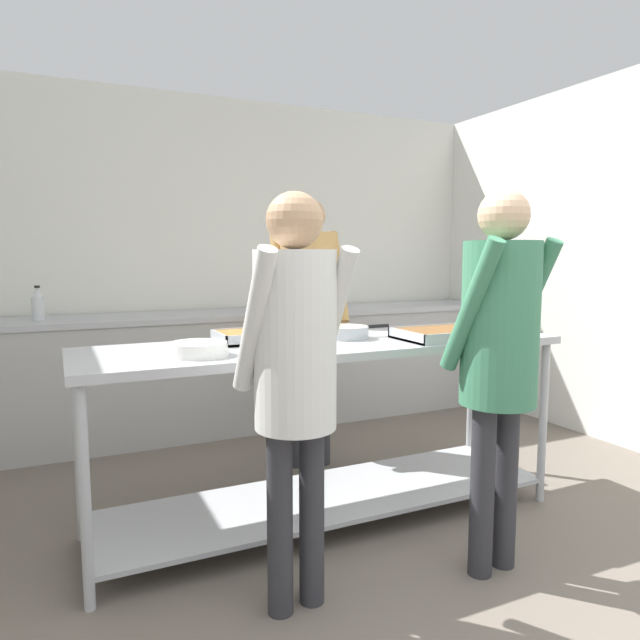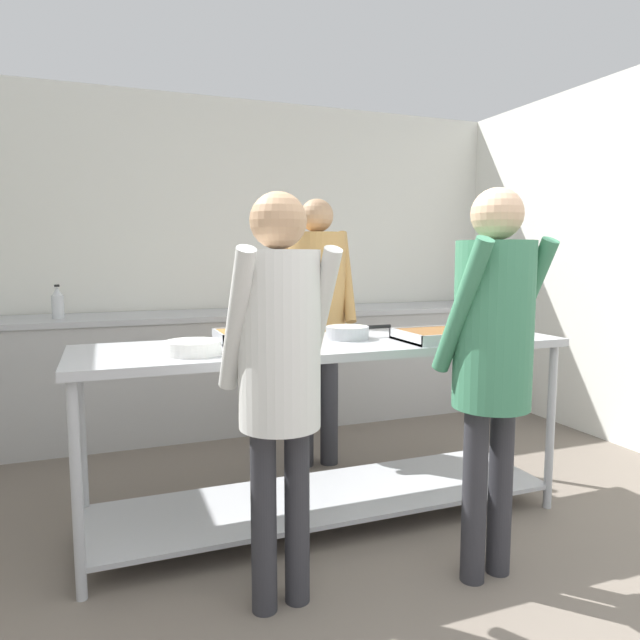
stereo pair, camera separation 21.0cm
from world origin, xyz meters
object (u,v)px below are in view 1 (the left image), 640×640
(serving_tray_vegetables, at_px, (443,334))
(cook_behind_counter, at_px, (309,303))
(guest_serving_right, at_px, (499,339))
(guest_serving_left, at_px, (295,355))
(serving_tray_roast, at_px, (260,336))
(sauce_pan, at_px, (347,332))
(plate_stack, at_px, (199,349))
(water_bottle, at_px, (38,305))

(serving_tray_vegetables, relative_size, cook_behind_counter, 0.27)
(guest_serving_right, bearing_deg, guest_serving_left, 172.71)
(serving_tray_roast, distance_m, sauce_pan, 0.46)
(serving_tray_roast, relative_size, serving_tray_vegetables, 0.96)
(serving_tray_roast, bearing_deg, plate_stack, -141.81)
(guest_serving_right, relative_size, cook_behind_counter, 0.95)
(sauce_pan, height_order, cook_behind_counter, cook_behind_counter)
(plate_stack, xyz_separation_m, serving_tray_roast, (0.38, 0.30, -0.00))
(serving_tray_vegetables, bearing_deg, water_bottle, 134.98)
(guest_serving_left, relative_size, cook_behind_counter, 0.93)
(guest_serving_right, bearing_deg, plate_stack, 151.51)
(guest_serving_right, bearing_deg, serving_tray_vegetables, 75.78)
(serving_tray_roast, xyz_separation_m, cook_behind_counter, (0.53, 0.58, 0.10))
(sauce_pan, xyz_separation_m, guest_serving_right, (0.30, -0.80, 0.05))
(cook_behind_counter, relative_size, water_bottle, 7.22)
(water_bottle, bearing_deg, guest_serving_left, -69.19)
(plate_stack, xyz_separation_m, guest_serving_right, (1.12, -0.61, 0.06))
(plate_stack, bearing_deg, water_bottle, 109.27)
(serving_tray_vegetables, bearing_deg, serving_tray_roast, 159.09)
(serving_tray_vegetables, distance_m, guest_serving_right, 0.59)
(cook_behind_counter, bearing_deg, guest_serving_left, -115.80)
(serving_tray_roast, xyz_separation_m, sauce_pan, (0.44, -0.11, 0.01))
(sauce_pan, distance_m, cook_behind_counter, 0.70)
(plate_stack, height_order, cook_behind_counter, cook_behind_counter)
(serving_tray_roast, xyz_separation_m, serving_tray_vegetables, (0.89, -0.34, 0.00))
(plate_stack, relative_size, serving_tray_roast, 0.58)
(serving_tray_roast, height_order, guest_serving_right, guest_serving_right)
(sauce_pan, bearing_deg, plate_stack, -167.12)
(sauce_pan, relative_size, guest_serving_left, 0.23)
(water_bottle, bearing_deg, serving_tray_vegetables, -45.02)
(guest_serving_right, distance_m, cook_behind_counter, 1.51)
(serving_tray_vegetables, height_order, cook_behind_counter, cook_behind_counter)
(serving_tray_roast, bearing_deg, water_bottle, 123.27)
(plate_stack, bearing_deg, serving_tray_vegetables, -1.66)
(plate_stack, height_order, serving_tray_vegetables, plate_stack)
(plate_stack, distance_m, cook_behind_counter, 1.27)
(cook_behind_counter, bearing_deg, plate_stack, -136.06)
(plate_stack, relative_size, cook_behind_counter, 0.15)
(guest_serving_left, bearing_deg, serving_tray_vegetables, 24.27)
(plate_stack, distance_m, guest_serving_left, 0.56)
(serving_tray_vegetables, height_order, water_bottle, water_bottle)
(guest_serving_left, relative_size, water_bottle, 6.71)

